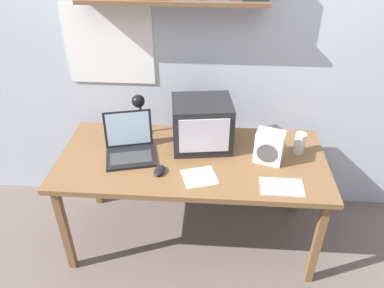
{
  "coord_description": "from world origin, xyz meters",
  "views": [
    {
      "loc": [
        0.14,
        -1.92,
        2.08
      ],
      "look_at": [
        0.0,
        0.0,
        0.81
      ],
      "focal_mm": 35.0,
      "sensor_mm": 36.0,
      "label": 1
    }
  ],
  "objects_px": {
    "crt_monitor": "(202,124)",
    "juice_glass": "(299,144)",
    "corner_desk": "(192,164)",
    "computer_mouse": "(159,171)",
    "loose_paper_near_monitor": "(199,177)",
    "space_heater": "(269,147)",
    "printed_handout": "(282,187)",
    "laptop": "(130,145)",
    "desk_lamp": "(139,110)"
  },
  "relations": [
    {
      "from": "corner_desk",
      "to": "loose_paper_near_monitor",
      "type": "height_order",
      "value": "loose_paper_near_monitor"
    },
    {
      "from": "juice_glass",
      "to": "loose_paper_near_monitor",
      "type": "relative_size",
      "value": 0.59
    },
    {
      "from": "laptop",
      "to": "juice_glass",
      "type": "bearing_deg",
      "value": -9.86
    },
    {
      "from": "computer_mouse",
      "to": "loose_paper_near_monitor",
      "type": "bearing_deg",
      "value": -6.45
    },
    {
      "from": "corner_desk",
      "to": "crt_monitor",
      "type": "bearing_deg",
      "value": 69.98
    },
    {
      "from": "juice_glass",
      "to": "loose_paper_near_monitor",
      "type": "height_order",
      "value": "juice_glass"
    },
    {
      "from": "desk_lamp",
      "to": "computer_mouse",
      "type": "distance_m",
      "value": 0.48
    },
    {
      "from": "crt_monitor",
      "to": "space_heater",
      "type": "bearing_deg",
      "value": -26.83
    },
    {
      "from": "desk_lamp",
      "to": "computer_mouse",
      "type": "bearing_deg",
      "value": -68.7
    },
    {
      "from": "corner_desk",
      "to": "crt_monitor",
      "type": "relative_size",
      "value": 4.1
    },
    {
      "from": "space_heater",
      "to": "computer_mouse",
      "type": "bearing_deg",
      "value": -148.47
    },
    {
      "from": "laptop",
      "to": "printed_handout",
      "type": "distance_m",
      "value": 0.97
    },
    {
      "from": "computer_mouse",
      "to": "printed_handout",
      "type": "xyz_separation_m",
      "value": [
        0.71,
        -0.08,
        -0.01
      ]
    },
    {
      "from": "crt_monitor",
      "to": "desk_lamp",
      "type": "height_order",
      "value": "crt_monitor"
    },
    {
      "from": "corner_desk",
      "to": "loose_paper_near_monitor",
      "type": "relative_size",
      "value": 7.07
    },
    {
      "from": "laptop",
      "to": "juice_glass",
      "type": "height_order",
      "value": "laptop"
    },
    {
      "from": "juice_glass",
      "to": "printed_handout",
      "type": "relative_size",
      "value": 0.56
    },
    {
      "from": "laptop",
      "to": "juice_glass",
      "type": "xyz_separation_m",
      "value": [
        1.07,
        0.08,
        -0.0
      ]
    },
    {
      "from": "crt_monitor",
      "to": "juice_glass",
      "type": "relative_size",
      "value": 2.95
    },
    {
      "from": "laptop",
      "to": "desk_lamp",
      "type": "xyz_separation_m",
      "value": [
        0.03,
        0.21,
        0.14
      ]
    },
    {
      "from": "printed_handout",
      "to": "desk_lamp",
      "type": "bearing_deg",
      "value": 151.38
    },
    {
      "from": "computer_mouse",
      "to": "loose_paper_near_monitor",
      "type": "relative_size",
      "value": 0.49
    },
    {
      "from": "loose_paper_near_monitor",
      "to": "computer_mouse",
      "type": "bearing_deg",
      "value": 173.55
    },
    {
      "from": "corner_desk",
      "to": "printed_handout",
      "type": "bearing_deg",
      "value": -25.73
    },
    {
      "from": "loose_paper_near_monitor",
      "to": "crt_monitor",
      "type": "bearing_deg",
      "value": 90.86
    },
    {
      "from": "juice_glass",
      "to": "computer_mouse",
      "type": "distance_m",
      "value": 0.9
    },
    {
      "from": "crt_monitor",
      "to": "space_heater",
      "type": "relative_size",
      "value": 2.02
    },
    {
      "from": "space_heater",
      "to": "printed_handout",
      "type": "bearing_deg",
      "value": -61.01
    },
    {
      "from": "computer_mouse",
      "to": "printed_handout",
      "type": "distance_m",
      "value": 0.71
    },
    {
      "from": "corner_desk",
      "to": "laptop",
      "type": "distance_m",
      "value": 0.42
    },
    {
      "from": "crt_monitor",
      "to": "laptop",
      "type": "xyz_separation_m",
      "value": [
        -0.45,
        -0.13,
        -0.09
      ]
    },
    {
      "from": "juice_glass",
      "to": "loose_paper_near_monitor",
      "type": "bearing_deg",
      "value": -153.99
    },
    {
      "from": "crt_monitor",
      "to": "loose_paper_near_monitor",
      "type": "relative_size",
      "value": 1.73
    },
    {
      "from": "juice_glass",
      "to": "computer_mouse",
      "type": "height_order",
      "value": "juice_glass"
    },
    {
      "from": "juice_glass",
      "to": "printed_handout",
      "type": "bearing_deg",
      "value": -112.63
    },
    {
      "from": "printed_handout",
      "to": "juice_glass",
      "type": "bearing_deg",
      "value": 67.37
    },
    {
      "from": "space_heater",
      "to": "juice_glass",
      "type": "bearing_deg",
      "value": 42.98
    },
    {
      "from": "juice_glass",
      "to": "loose_paper_near_monitor",
      "type": "distance_m",
      "value": 0.69
    },
    {
      "from": "crt_monitor",
      "to": "loose_paper_near_monitor",
      "type": "bearing_deg",
      "value": -97.01
    },
    {
      "from": "laptop",
      "to": "printed_handout",
      "type": "height_order",
      "value": "laptop"
    },
    {
      "from": "crt_monitor",
      "to": "computer_mouse",
      "type": "height_order",
      "value": "crt_monitor"
    },
    {
      "from": "laptop",
      "to": "desk_lamp",
      "type": "distance_m",
      "value": 0.25
    },
    {
      "from": "laptop",
      "to": "space_heater",
      "type": "xyz_separation_m",
      "value": [
        0.87,
        -0.02,
        0.04
      ]
    },
    {
      "from": "juice_glass",
      "to": "printed_handout",
      "type": "height_order",
      "value": "juice_glass"
    },
    {
      "from": "loose_paper_near_monitor",
      "to": "printed_handout",
      "type": "relative_size",
      "value": 0.96
    },
    {
      "from": "loose_paper_near_monitor",
      "to": "printed_handout",
      "type": "xyz_separation_m",
      "value": [
        0.47,
        -0.05,
        0.0
      ]
    },
    {
      "from": "desk_lamp",
      "to": "printed_handout",
      "type": "relative_size",
      "value": 1.27
    },
    {
      "from": "corner_desk",
      "to": "laptop",
      "type": "bearing_deg",
      "value": 177.16
    },
    {
      "from": "corner_desk",
      "to": "space_heater",
      "type": "height_order",
      "value": "space_heater"
    },
    {
      "from": "laptop",
      "to": "loose_paper_near_monitor",
      "type": "xyz_separation_m",
      "value": [
        0.46,
        -0.22,
        -0.06
      ]
    }
  ]
}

